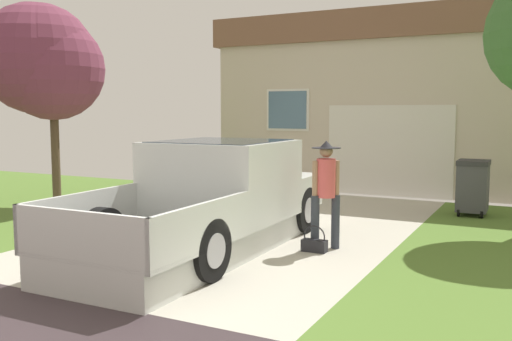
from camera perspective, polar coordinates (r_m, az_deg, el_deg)
name	(u,v)px	position (r m, az deg, el deg)	size (l,w,h in m)	color
pickup_truck	(217,199)	(8.86, -4.01, -2.94)	(2.16, 5.18, 1.65)	silver
person_with_hat	(326,186)	(8.62, 7.10, -1.59)	(0.44, 0.44, 1.67)	#333842
handbag	(314,244)	(8.59, 5.94, -7.45)	(0.38, 0.17, 0.40)	#232328
house_with_garage	(400,103)	(16.99, 14.40, 6.69)	(9.36, 5.51, 4.68)	#C1B3A1
neighbor_tree	(43,61)	(13.28, -20.85, 10.32)	(2.62, 2.51, 4.45)	brown
wheeled_trash_bin	(473,186)	(12.23, 21.16, -1.44)	(0.60, 0.72, 1.13)	#424247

